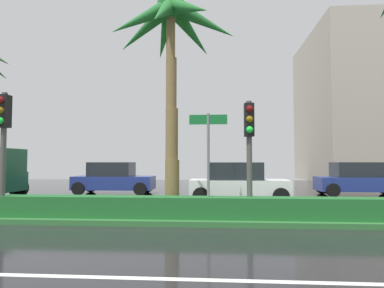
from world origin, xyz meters
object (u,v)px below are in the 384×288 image
object	(u,v)px
palm_tree_centre_left	(171,35)
car_in_traffic_second	(238,183)
car_in_traffic_leading	(113,179)
traffic_signal_median_left	(3,131)
traffic_signal_median_right	(249,137)
car_in_traffic_third	(359,180)
street_name_sign	(208,150)

from	to	relation	value
palm_tree_centre_left	car_in_traffic_second	distance (m)	7.11
palm_tree_centre_left	car_in_traffic_leading	xyz separation A→B (m)	(-4.22, 7.62, -5.04)
traffic_signal_median_left	traffic_signal_median_right	xyz separation A→B (m)	(7.16, 0.46, -0.18)
car_in_traffic_second	car_in_traffic_third	world-z (taller)	same
car_in_traffic_leading	car_in_traffic_second	world-z (taller)	same
palm_tree_centre_left	car_in_traffic_third	distance (m)	12.65
car_in_traffic_third	traffic_signal_median_left	bearing A→B (deg)	-146.76
traffic_signal_median_right	car_in_traffic_third	size ratio (longest dim) A/B	0.78
car_in_traffic_leading	palm_tree_centre_left	bearing A→B (deg)	-61.04
street_name_sign	car_in_traffic_third	size ratio (longest dim) A/B	0.70
palm_tree_centre_left	traffic_signal_median_right	world-z (taller)	palm_tree_centre_left
palm_tree_centre_left	car_in_traffic_second	size ratio (longest dim) A/B	1.66
traffic_signal_median_left	car_in_traffic_second	size ratio (longest dim) A/B	0.84
street_name_sign	car_in_traffic_third	xyz separation A→B (m)	(7.57, 8.51, -1.25)
palm_tree_centre_left	car_in_traffic_second	world-z (taller)	palm_tree_centre_left
traffic_signal_median_left	traffic_signal_median_right	bearing A→B (deg)	3.67
street_name_sign	car_in_traffic_third	bearing A→B (deg)	48.33
palm_tree_centre_left	car_in_traffic_third	xyz separation A→B (m)	(8.80, 7.57, -5.04)
car_in_traffic_leading	car_in_traffic_third	distance (m)	13.01
car_in_traffic_leading	car_in_traffic_third	xyz separation A→B (m)	(13.01, -0.06, 0.00)
traffic_signal_median_right	car_in_traffic_leading	xyz separation A→B (m)	(-6.63, 8.47, -1.64)
traffic_signal_median_right	car_in_traffic_third	distance (m)	10.69
traffic_signal_median_left	traffic_signal_median_right	size ratio (longest dim) A/B	1.08
street_name_sign	car_in_traffic_leading	distance (m)	10.22
street_name_sign	car_in_traffic_second	size ratio (longest dim) A/B	0.70
traffic_signal_median_right	car_in_traffic_third	bearing A→B (deg)	52.80
traffic_signal_median_left	car_in_traffic_leading	distance (m)	9.13
traffic_signal_median_left	car_in_traffic_third	distance (m)	16.30
traffic_signal_median_left	car_in_traffic_leading	size ratio (longest dim) A/B	0.84
palm_tree_centre_left	car_in_traffic_third	size ratio (longest dim) A/B	1.66
traffic_signal_median_left	car_in_traffic_leading	world-z (taller)	traffic_signal_median_left
car_in_traffic_leading	traffic_signal_median_left	bearing A→B (deg)	-93.40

